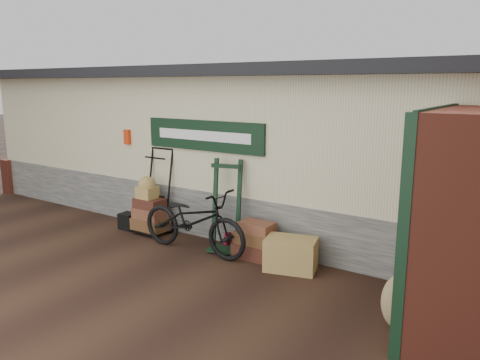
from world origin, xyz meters
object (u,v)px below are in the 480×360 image
(green_barrow, at_px, (226,206))
(suitcase_stack, at_px, (255,239))
(porter_trolley, at_px, (156,190))
(wicker_hamper, at_px, (291,254))
(bicycle, at_px, (193,217))
(black_trunk, at_px, (128,221))

(green_barrow, xyz_separation_m, suitcase_stack, (0.64, -0.05, -0.48))
(porter_trolley, relative_size, wicker_hamper, 2.14)
(bicycle, bearing_deg, suitcase_stack, -70.39)
(porter_trolley, xyz_separation_m, black_trunk, (-0.58, -0.23, -0.68))
(porter_trolley, distance_m, green_barrow, 1.75)
(suitcase_stack, relative_size, wicker_hamper, 0.91)
(wicker_hamper, bearing_deg, black_trunk, 179.49)
(wicker_hamper, xyz_separation_m, bicycle, (-1.77, -0.24, 0.37))
(porter_trolley, distance_m, black_trunk, 0.92)
(green_barrow, height_order, black_trunk, green_barrow)
(porter_trolley, height_order, suitcase_stack, porter_trolley)
(porter_trolley, relative_size, black_trunk, 5.20)
(wicker_hamper, height_order, black_trunk, wicker_hamper)
(porter_trolley, height_order, bicycle, porter_trolley)
(black_trunk, height_order, bicycle, bicycle)
(bicycle, bearing_deg, green_barrow, -42.57)
(porter_trolley, bearing_deg, green_barrow, -2.83)
(green_barrow, relative_size, wicker_hamper, 2.03)
(suitcase_stack, height_order, bicycle, bicycle)
(black_trunk, xyz_separation_m, bicycle, (1.95, -0.28, 0.47))
(green_barrow, height_order, wicker_hamper, green_barrow)
(porter_trolley, bearing_deg, bicycle, -20.56)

